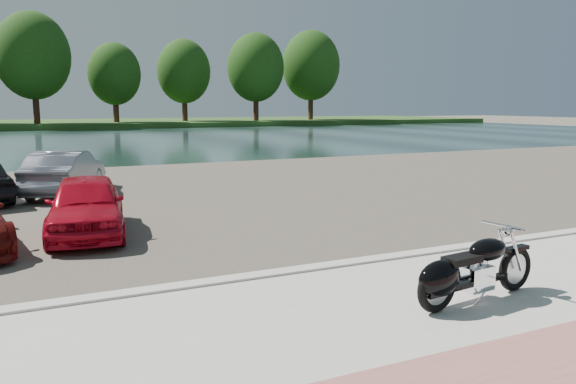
{
  "coord_description": "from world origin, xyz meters",
  "views": [
    {
      "loc": [
        -4.54,
        -6.12,
        2.86
      ],
      "look_at": [
        0.21,
        3.97,
        1.1
      ],
      "focal_mm": 35.0,
      "sensor_mm": 36.0,
      "label": 1
    }
  ],
  "objects": [
    {
      "name": "ground",
      "position": [
        0.0,
        0.0,
        0.0
      ],
      "size": [
        200.0,
        200.0,
        0.0
      ],
      "primitive_type": "plane",
      "color": "#595447",
      "rests_on": "ground"
    },
    {
      "name": "promenade",
      "position": [
        0.0,
        -1.0,
        0.05
      ],
      "size": [
        60.0,
        6.0,
        0.1
      ],
      "primitive_type": "cube",
      "color": "#B4B1AA",
      "rests_on": "ground"
    },
    {
      "name": "pink_path",
      "position": [
        0.0,
        -2.5,
        0.1
      ],
      "size": [
        60.0,
        2.0,
        0.01
      ],
      "primitive_type": "cube",
      "color": "#8F5550",
      "rests_on": "promenade"
    },
    {
      "name": "kerb",
      "position": [
        0.0,
        2.0,
        0.07
      ],
      "size": [
        60.0,
        0.3,
        0.14
      ],
      "primitive_type": "cube",
      "color": "#B4B1AA",
      "rests_on": "ground"
    },
    {
      "name": "parking_lot",
      "position": [
        0.0,
        11.0,
        0.02
      ],
      "size": [
        60.0,
        18.0,
        0.04
      ],
      "primitive_type": "cube",
      "color": "#454138",
      "rests_on": "ground"
    },
    {
      "name": "river",
      "position": [
        0.0,
        40.0,
        0.0
      ],
      "size": [
        120.0,
        40.0,
        0.0
      ],
      "primitive_type": "cube",
      "color": "#1A302D",
      "rests_on": "ground"
    },
    {
      "name": "far_bank",
      "position": [
        0.0,
        72.0,
        0.3
      ],
      "size": [
        120.0,
        24.0,
        0.6
      ],
      "primitive_type": "cube",
      "color": "#25491A",
      "rests_on": "ground"
    },
    {
      "name": "far_trees",
      "position": [
        4.36,
        65.79,
        7.49
      ],
      "size": [
        70.25,
        10.68,
        12.52
      ],
      "color": "#3D2016",
      "rests_on": "far_bank"
    },
    {
      "name": "motorcycle",
      "position": [
        0.9,
        -0.41,
        0.56
      ],
      "size": [
        2.33,
        0.75,
        1.05
      ],
      "rotation": [
        0.0,
        0.0,
        0.13
      ],
      "color": "black",
      "rests_on": "promenade"
    },
    {
      "name": "car_4",
      "position": [
        -3.41,
        6.49,
        0.69
      ],
      "size": [
        2.04,
        4.01,
        1.31
      ],
      "primitive_type": "imported",
      "rotation": [
        0.0,
        0.0,
        -0.13
      ],
      "color": "red",
      "rests_on": "parking_lot"
    },
    {
      "name": "car_9",
      "position": [
        -3.43,
        12.63,
        0.73
      ],
      "size": [
        2.85,
        4.46,
        1.39
      ],
      "primitive_type": "imported",
      "rotation": [
        0.0,
        0.0,
        2.78
      ],
      "color": "slate",
      "rests_on": "parking_lot"
    }
  ]
}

